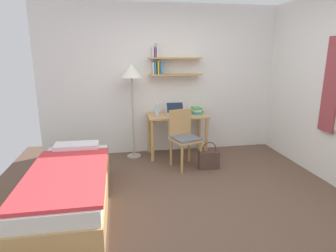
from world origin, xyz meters
TOP-DOWN VIEW (x-y plane):
  - ground_plane at (0.00, 0.00)m, footprint 5.28×5.28m
  - wall_back at (0.00, 2.02)m, footprint 4.40×0.27m
  - bed at (-1.47, 0.20)m, footprint 0.87×1.94m
  - desk at (0.14, 1.70)m, footprint 1.03×0.55m
  - desk_chair at (0.14, 1.20)m, footprint 0.53×0.52m
  - standing_lamp at (-0.63, 1.75)m, footprint 0.37×0.37m
  - laptop at (0.11, 1.75)m, footprint 0.32×0.23m
  - water_bottle at (-0.21, 1.71)m, footprint 0.07×0.07m
  - book_stack at (0.49, 1.72)m, footprint 0.19×0.23m
  - handbag at (0.50, 1.00)m, footprint 0.32×0.13m

SIDE VIEW (x-z plane):
  - ground_plane at x=0.00m, z-range 0.00..0.00m
  - handbag at x=0.50m, z-range -0.07..0.37m
  - bed at x=-1.47m, z-range -0.03..0.51m
  - desk_chair at x=0.14m, z-range 0.05..0.95m
  - desk at x=0.14m, z-range 0.23..0.96m
  - laptop at x=0.11m, z-range 0.68..0.90m
  - book_stack at x=0.49m, z-range 0.74..0.85m
  - water_bottle at x=-0.21m, z-range 0.74..0.94m
  - wall_back at x=0.00m, z-range 0.01..2.61m
  - standing_lamp at x=-0.63m, z-range 0.59..2.20m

